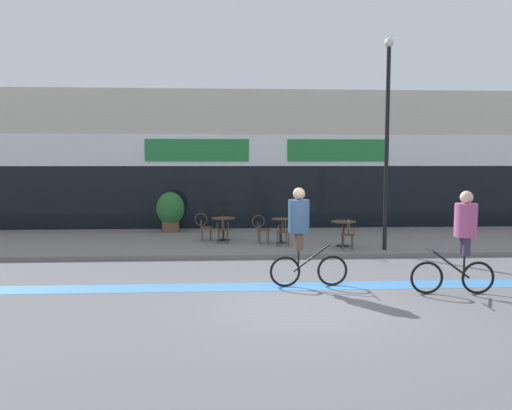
{
  "coord_description": "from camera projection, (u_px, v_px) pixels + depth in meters",
  "views": [
    {
      "loc": [
        -1.51,
        -9.11,
        2.7
      ],
      "look_at": [
        -0.62,
        7.08,
        1.27
      ],
      "focal_mm": 35.0,
      "sensor_mm": 36.0,
      "label": 1
    }
  ],
  "objects": [
    {
      "name": "ground_plane",
      "position": [
        310.0,
        305.0,
        9.38
      ],
      "size": [
        120.0,
        120.0,
        0.0
      ],
      "primitive_type": "plane",
      "color": "#5B5B60"
    },
    {
      "name": "sidewalk_slab",
      "position": [
        274.0,
        241.0,
        16.59
      ],
      "size": [
        40.0,
        5.5,
        0.12
      ],
      "primitive_type": "cube",
      "color": "slate",
      "rests_on": "ground"
    },
    {
      "name": "storefront_facade",
      "position": [
        264.0,
        161.0,
        21.05
      ],
      "size": [
        40.0,
        4.06,
        5.43
      ],
      "color": "beige",
      "rests_on": "ground"
    },
    {
      "name": "bike_lane_stripe",
      "position": [
        299.0,
        286.0,
        10.79
      ],
      "size": [
        36.0,
        0.7,
        0.01
      ],
      "primitive_type": "cube",
      "color": "#3D7AB7",
      "rests_on": "ground"
    },
    {
      "name": "bistro_table_0",
      "position": [
        223.0,
        224.0,
        16.25
      ],
      "size": [
        0.76,
        0.76,
        0.74
      ],
      "color": "black",
      "rests_on": "sidewalk_slab"
    },
    {
      "name": "bistro_table_1",
      "position": [
        281.0,
        226.0,
        15.75
      ],
      "size": [
        0.6,
        0.6,
        0.78
      ],
      "color": "black",
      "rests_on": "sidewalk_slab"
    },
    {
      "name": "bistro_table_2",
      "position": [
        343.0,
        228.0,
        15.11
      ],
      "size": [
        0.75,
        0.75,
        0.77
      ],
      "color": "black",
      "rests_on": "sidewalk_slab"
    },
    {
      "name": "cafe_chair_0_near",
      "position": [
        223.0,
        227.0,
        15.63
      ],
      "size": [
        0.42,
        0.59,
        0.9
      ],
      "rotation": [
        0.0,
        0.0,
        1.51
      ],
      "color": "#4C3823",
      "rests_on": "sidewalk_slab"
    },
    {
      "name": "cafe_chair_0_side",
      "position": [
        204.0,
        225.0,
        16.21
      ],
      "size": [
        0.6,
        0.44,
        0.9
      ],
      "rotation": [
        0.0,
        0.0,
        0.12
      ],
      "color": "#4C3823",
      "rests_on": "sidewalk_slab"
    },
    {
      "name": "cafe_chair_1_near",
      "position": [
        283.0,
        229.0,
        15.13
      ],
      "size": [
        0.44,
        0.59,
        0.9
      ],
      "rotation": [
        0.0,
        0.0,
        1.69
      ],
      "color": "#4C3823",
      "rests_on": "sidewalk_slab"
    },
    {
      "name": "cafe_chair_1_side",
      "position": [
        261.0,
        227.0,
        15.7
      ],
      "size": [
        0.6,
        0.45,
        0.9
      ],
      "rotation": [
        0.0,
        0.0,
        0.13
      ],
      "color": "#4C3823",
      "rests_on": "sidewalk_slab"
    },
    {
      "name": "cafe_chair_2_near",
      "position": [
        348.0,
        232.0,
        14.49
      ],
      "size": [
        0.44,
        0.59,
        0.9
      ],
      "rotation": [
        0.0,
        0.0,
        1.46
      ],
      "color": "#4C3823",
      "rests_on": "sidewalk_slab"
    },
    {
      "name": "planter_pot",
      "position": [
        170.0,
        211.0,
        18.22
      ],
      "size": [
        1.01,
        1.01,
        1.47
      ],
      "color": "brown",
      "rests_on": "sidewalk_slab"
    },
    {
      "name": "lamp_post",
      "position": [
        387.0,
        131.0,
        14.29
      ],
      "size": [
        0.26,
        0.26,
        6.05
      ],
      "color": "black",
      "rests_on": "sidewalk_slab"
    },
    {
      "name": "cyclist_0",
      "position": [
        462.0,
        234.0,
        10.06
      ],
      "size": [
        1.72,
        0.51,
        2.11
      ],
      "rotation": [
        0.0,
        0.0,
        3.09
      ],
      "color": "black",
      "rests_on": "ground"
    },
    {
      "name": "cyclist_1",
      "position": [
        301.0,
        229.0,
        10.66
      ],
      "size": [
        1.71,
        0.51,
        2.14
      ],
      "rotation": [
        0.0,
        0.0,
        0.04
      ],
      "color": "black",
      "rests_on": "ground"
    }
  ]
}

